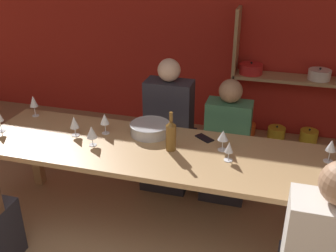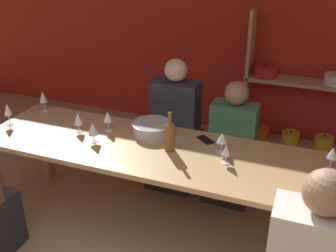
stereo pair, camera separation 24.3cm
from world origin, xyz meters
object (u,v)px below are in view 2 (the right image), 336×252
Objects in this scene: wine_glass_red_c at (222,138)px; person_far_a at (175,139)px; wine_glass_white_c at (333,154)px; shelf_unit at (310,103)px; mixing_bowl at (152,128)px; wine_glass_white_b at (93,129)px; wine_glass_white_a at (226,151)px; wine_glass_red_a at (43,97)px; person_far_b at (232,155)px; dining_table at (163,159)px; wine_bottle_dark at (170,135)px; wine_glass_red_d at (8,110)px; wine_glass_red_b at (78,119)px; cell_phone at (205,140)px; wine_glass_white_d at (108,117)px.

wine_glass_red_c is 0.13× the size of person_far_a.
shelf_unit is at bearing 96.36° from wine_glass_white_c.
mixing_bowl is 0.61m from wine_glass_red_c.
wine_glass_white_a is at bearing 3.05° from wine_glass_white_b.
person_far_b reaches higher than wine_glass_red_a.
person_far_b is (0.57, 0.48, -0.40)m from mixing_bowl.
wine_glass_white_a is 1.02m from wine_glass_white_b.
dining_table is 0.58m from wine_glass_white_b.
wine_glass_red_a is at bearing -144.40° from shelf_unit.
person_far_a is 1.11× the size of person_far_b.
wine_bottle_dark reaches higher than wine_glass_red_d.
wine_glass_red_b is 1.03× the size of cell_phone.
wine_glass_white_b is 0.93× the size of wine_glass_white_d.
wine_glass_red_c is at bearing 15.07° from wine_bottle_dark.
dining_table is 17.88× the size of cell_phone.
wine_glass_red_d is at bearing -177.21° from dining_table.
shelf_unit is 8.98× the size of wine_glass_white_c.
person_far_b reaches higher than wine_glass_white_d.
shelf_unit reaches higher than wine_glass_red_b.
wine_glass_red_b is 1.00m from person_far_a.
wine_bottle_dark is at bearing -172.79° from wine_glass_white_c.
wine_glass_white_c is (1.34, -0.07, 0.07)m from mixing_bowl.
dining_table is 0.32m from mixing_bowl.
shelf_unit reaches higher than wine_glass_white_a.
wine_glass_white_a is at bearing -20.45° from mixing_bowl.
cell_phone is (-0.23, 0.28, -0.09)m from wine_glass_white_a.
wine_glass_red_c is (0.37, 0.10, -0.01)m from wine_bottle_dark.
dining_table is 15.24× the size of wine_glass_red_a.
wine_glass_white_d reaches higher than dining_table.
wine_glass_red_d is 1.15× the size of wine_glass_white_c.
wine_glass_white_a is at bearing -2.72° from wine_glass_red_b.
shelf_unit is at bearing 52.42° from wine_glass_white_b.
wine_glass_red_c is (1.16, 0.08, 0.01)m from wine_glass_red_b.
dining_table is at bearing 177.08° from wine_glass_white_a.
wine_glass_white_b is at bearing -28.82° from wine_glass_red_b.
wine_glass_red_b is 0.15× the size of person_far_b.
person_far_a is at bearing 65.37° from wine_glass_white_b.
cell_phone is 0.15× the size of person_far_b.
wine_glass_red_a reaches higher than wine_glass_white_b.
mixing_bowl is at bearing -175.37° from cell_phone.
wine_bottle_dark reaches higher than wine_glass_white_b.
cell_phone is (0.80, 0.34, -0.10)m from wine_glass_white_b.
wine_bottle_dark is 0.86m from person_far_a.
wine_glass_white_b is at bearing -92.90° from wine_glass_white_d.
wine_glass_red_c is at bearing 93.18° from person_far_b.
wine_bottle_dark is 0.43m from wine_glass_white_a.
wine_bottle_dark is at bearing 17.07° from dining_table.
wine_glass_white_b is at bearing -171.03° from wine_bottle_dark.
wine_bottle_dark is at bearing 174.87° from wine_glass_white_a.
person_far_a is (1.19, 0.80, -0.44)m from wine_glass_red_d.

